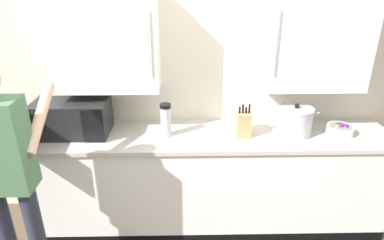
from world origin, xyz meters
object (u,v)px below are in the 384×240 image
(stock_pot, at_px, (295,121))
(fruit_bowl, at_px, (340,129))
(knife_block, at_px, (243,123))
(person_figure, at_px, (5,170))
(microwave_oven, at_px, (68,118))
(thermos_flask, at_px, (166,120))

(stock_pot, bearing_deg, fruit_bowl, -3.09)
(knife_block, bearing_deg, fruit_bowl, 0.21)
(fruit_bowl, bearing_deg, person_figure, -163.67)
(microwave_oven, distance_m, stock_pot, 1.85)
(thermos_flask, bearing_deg, knife_block, -0.29)
(microwave_oven, height_order, fruit_bowl, microwave_oven)
(thermos_flask, bearing_deg, stock_pot, 1.08)
(stock_pot, height_order, thermos_flask, thermos_flask)
(microwave_oven, height_order, knife_block, microwave_oven)
(stock_pot, bearing_deg, knife_block, -176.92)
(fruit_bowl, bearing_deg, thermos_flask, 179.99)
(person_figure, bearing_deg, thermos_flask, 36.30)
(knife_block, height_order, thermos_flask, knife_block)
(knife_block, xyz_separation_m, thermos_flask, (-0.63, 0.00, 0.03))
(microwave_oven, height_order, stock_pot, microwave_oven)
(microwave_oven, relative_size, person_figure, 0.45)
(microwave_oven, xyz_separation_m, knife_block, (1.42, -0.05, -0.04))
(stock_pot, xyz_separation_m, knife_block, (-0.43, -0.02, -0.01))
(fruit_bowl, height_order, knife_block, knife_block)
(stock_pot, bearing_deg, person_figure, -160.32)
(thermos_flask, bearing_deg, microwave_oven, 176.52)
(stock_pot, relative_size, person_figure, 0.22)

